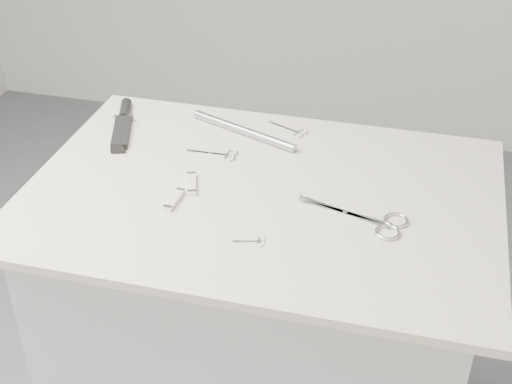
% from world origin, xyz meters
% --- Properties ---
extents(plinth, '(0.90, 0.60, 0.90)m').
position_xyz_m(plinth, '(0.00, 0.00, 0.45)').
color(plinth, silver).
rests_on(plinth, ground).
extents(display_board, '(1.00, 0.70, 0.02)m').
position_xyz_m(display_board, '(0.00, 0.00, 0.91)').
color(display_board, beige).
rests_on(display_board, plinth).
extents(large_shears, '(0.23, 0.11, 0.01)m').
position_xyz_m(large_shears, '(0.25, -0.05, 0.92)').
color(large_shears, silver).
rests_on(large_shears, display_board).
extents(embroidery_scissors_a, '(0.12, 0.05, 0.00)m').
position_xyz_m(embroidery_scissors_a, '(-0.13, 0.12, 0.92)').
color(embroidery_scissors_a, silver).
rests_on(embroidery_scissors_a, display_board).
extents(embroidery_scissors_b, '(0.11, 0.07, 0.00)m').
position_xyz_m(embroidery_scissors_b, '(0.01, 0.27, 0.92)').
color(embroidery_scissors_b, silver).
rests_on(embroidery_scissors_b, display_board).
extents(tiny_scissors, '(0.06, 0.03, 0.00)m').
position_xyz_m(tiny_scissors, '(0.03, -0.18, 0.92)').
color(tiny_scissors, silver).
rests_on(tiny_scissors, display_board).
extents(sheathed_knife, '(0.11, 0.23, 0.03)m').
position_xyz_m(sheathed_knife, '(-0.40, 0.20, 0.93)').
color(sheathed_knife, black).
rests_on(sheathed_knife, display_board).
extents(pocket_knife_a, '(0.04, 0.08, 0.01)m').
position_xyz_m(pocket_knife_a, '(-0.15, -0.02, 0.92)').
color(pocket_knife_a, silver).
rests_on(pocket_knife_a, display_board).
extents(pocket_knife_b, '(0.02, 0.08, 0.01)m').
position_xyz_m(pocket_knife_b, '(-0.17, -0.09, 0.92)').
color(pocket_knife_b, silver).
rests_on(pocket_knife_b, display_board).
extents(metal_rail, '(0.29, 0.13, 0.02)m').
position_xyz_m(metal_rail, '(-0.11, 0.23, 0.93)').
color(metal_rail, '#9A9CA2').
rests_on(metal_rail, display_board).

